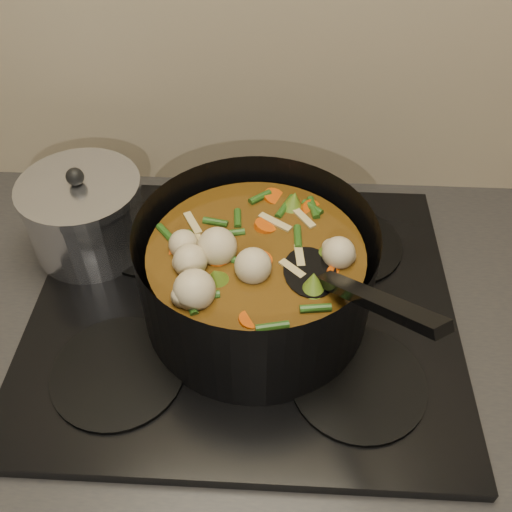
{
  "coord_description": "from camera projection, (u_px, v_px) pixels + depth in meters",
  "views": [
    {
      "loc": [
        0.05,
        1.39,
        1.59
      ],
      "look_at": [
        0.02,
        1.92,
        1.04
      ],
      "focal_mm": 40.0,
      "sensor_mm": 36.0,
      "label": 1
    }
  ],
  "objects": [
    {
      "name": "stockpot",
      "position": [
        256.0,
        275.0,
        0.79
      ],
      "size": [
        0.41,
        0.42,
        0.24
      ],
      "rotation": [
        0.0,
        0.0,
        0.37
      ],
      "color": "black",
      "rests_on": "stovetop"
    },
    {
      "name": "counter",
      "position": [
        247.0,
        448.0,
        1.19
      ],
      "size": [
        2.64,
        0.64,
        0.91
      ],
      "color": "brown",
      "rests_on": "ground"
    },
    {
      "name": "stovetop",
      "position": [
        244.0,
        306.0,
        0.86
      ],
      "size": [
        0.62,
        0.54,
        0.03
      ],
      "color": "black",
      "rests_on": "counter"
    },
    {
      "name": "saucepan",
      "position": [
        86.0,
        215.0,
        0.89
      ],
      "size": [
        0.19,
        0.19,
        0.15
      ],
      "rotation": [
        0.0,
        0.0,
        0.36
      ],
      "color": "silver",
      "rests_on": "stovetop"
    }
  ]
}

